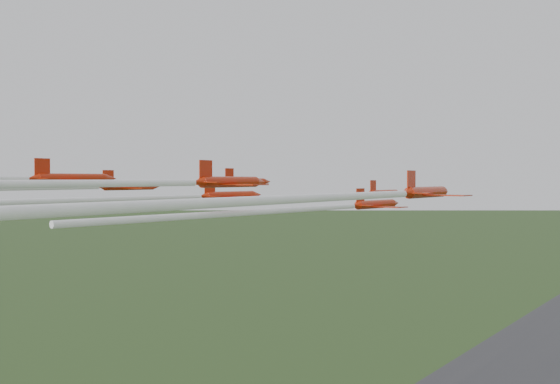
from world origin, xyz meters
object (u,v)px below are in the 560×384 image
Objects in this scene: jet_row2_left at (204,182)px; jet_row3_mid at (124,199)px; jet_row3_right at (368,195)px; jet_row4_right at (127,183)px; jet_row3_left at (85,187)px; jet_lead at (355,195)px; jet_row2_right at (323,208)px.

jet_row2_left is 0.77× the size of jet_row3_mid.
jet_row4_right is at bearing -145.11° from jet_row3_right.
jet_row4_right reaches higher than jet_row3_right.
jet_row2_left is at bearing 122.50° from jet_row4_right.
jet_row3_left reaches higher than jet_row3_right.
jet_row3_left reaches higher than jet_lead.
jet_row3_right is at bearing -45.09° from jet_row2_right.
jet_row3_mid is at bearing -31.27° from jet_row3_left.
jet_row3_right is at bearing -14.43° from jet_row3_left.
jet_row3_right reaches higher than jet_row2_right.
jet_row3_left is at bearing -121.47° from jet_row2_left.
jet_row3_left is 0.82× the size of jet_row4_right.
jet_row2_left is at bearing 147.99° from jet_row3_right.
jet_row2_right is at bearing -12.45° from jet_row2_left.
jet_row3_right is at bearing 33.63° from jet_row4_right.
jet_lead is at bearing 114.24° from jet_row2_right.
jet_row3_right reaches higher than jet_row3_mid.
jet_row2_left is at bearing -135.40° from jet_lead.
jet_row2_right is at bearing 63.67° from jet_row3_mid.
jet_row3_mid is 1.06× the size of jet_row4_right.
jet_row3_mid is at bearing -93.58° from jet_lead.
jet_row3_left is at bearing 145.70° from jet_row4_right.
jet_row2_left is 0.82× the size of jet_row4_right.
jet_row2_right is at bearing -69.24° from jet_lead.
jet_row3_right is 0.96× the size of jet_row4_right.
jet_row4_right reaches higher than jet_row2_right.
jet_row3_mid is at bearing -59.09° from jet_row2_left.
jet_row4_right is (-15.14, -11.27, 0.96)m from jet_row3_right.
jet_row2_right is 22.17m from jet_row3_mid.
jet_row3_left is (-34.39, -6.95, 2.18)m from jet_row2_right.
jet_row2_right is at bearing 86.18° from jet_row4_right.
jet_row2_left is 42.32m from jet_row4_right.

